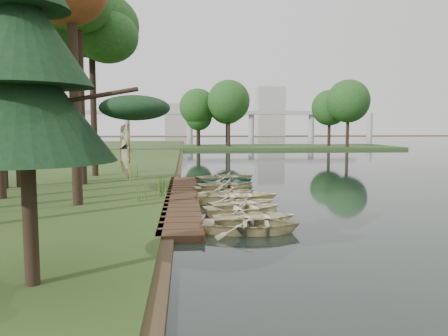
{
  "coord_description": "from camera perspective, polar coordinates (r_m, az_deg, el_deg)",
  "views": [
    {
      "loc": [
        -1.39,
        -21.69,
        3.8
      ],
      "look_at": [
        0.66,
        1.73,
        1.52
      ],
      "focal_mm": 35.0,
      "sensor_mm": 36.0,
      "label": 1
    }
  ],
  "objects": [
    {
      "name": "rowboat_3",
      "position": [
        19.78,
        2.49,
        -4.42
      ],
      "size": [
        3.68,
        3.1,
        0.65
      ],
      "primitive_type": "imported",
      "rotation": [
        0.0,
        0.0,
        1.88
      ],
      "color": "beige",
      "rests_on": "water"
    },
    {
      "name": "rowboat_7",
      "position": [
        25.73,
        0.32,
        -2.02
      ],
      "size": [
        4.08,
        3.42,
        0.72
      ],
      "primitive_type": "imported",
      "rotation": [
        0.0,
        0.0,
        1.87
      ],
      "color": "beige",
      "rests_on": "water"
    },
    {
      "name": "stored_rowboat",
      "position": [
        28.91,
        -12.45,
        -0.79
      ],
      "size": [
        3.69,
        2.67,
        0.75
      ],
      "primitive_type": "imported",
      "rotation": [
        3.14,
        0.0,
        1.59
      ],
      "color": "beige",
      "rests_on": "bank"
    },
    {
      "name": "reeds_1",
      "position": [
        22.08,
        -8.1,
        -2.51
      ],
      "size": [
        0.6,
        0.6,
        0.85
      ],
      "primitive_type": "cone",
      "color": "#3F661E",
      "rests_on": "bank"
    },
    {
      "name": "pine_tree",
      "position": [
        10.35,
        -24.73,
        12.08
      ],
      "size": [
        3.8,
        3.8,
        7.82
      ],
      "color": "black",
      "rests_on": "bank"
    },
    {
      "name": "reeds_3",
      "position": [
        30.9,
        -11.64,
        -0.21
      ],
      "size": [
        0.6,
        0.6,
        0.92
      ],
      "primitive_type": "cone",
      "color": "#3F661E",
      "rests_on": "bank"
    },
    {
      "name": "bridge",
      "position": [
        142.39,
        0.52,
        6.86
      ],
      "size": [
        95.9,
        4.0,
        8.6
      ],
      "color": "#A5A5A0",
      "rests_on": "ground"
    },
    {
      "name": "reeds_0",
      "position": [
        20.7,
        -10.97,
        -2.95
      ],
      "size": [
        0.6,
        0.6,
        0.95
      ],
      "primitive_type": "cone",
      "color": "#3F661E",
      "rests_on": "bank"
    },
    {
      "name": "rowboat_5",
      "position": [
        22.89,
        0.65,
        -3.07
      ],
      "size": [
        3.64,
        3.11,
        0.64
      ],
      "primitive_type": "imported",
      "rotation": [
        0.0,
        0.0,
        1.91
      ],
      "color": "beige",
      "rests_on": "water"
    },
    {
      "name": "building_a",
      "position": [
        164.79,
        6.02,
        7.32
      ],
      "size": [
        10.0,
        8.0,
        18.0
      ],
      "primitive_type": "cube",
      "color": "#A5A5A0",
      "rests_on": "ground"
    },
    {
      "name": "rowboat_8",
      "position": [
        27.49,
        0.64,
        -1.56
      ],
      "size": [
        3.99,
        3.41,
        0.7
      ],
      "primitive_type": "imported",
      "rotation": [
        0.0,
        0.0,
        1.92
      ],
      "color": "teal",
      "rests_on": "water"
    },
    {
      "name": "building_b",
      "position": [
        166.75,
        -6.29,
        6.27
      ],
      "size": [
        8.0,
        8.0,
        12.0
      ],
      "primitive_type": "cube",
      "color": "#A5A5A0",
      "rests_on": "ground"
    },
    {
      "name": "rowboat_9",
      "position": [
        28.83,
        0.31,
        -1.1
      ],
      "size": [
        4.63,
        3.87,
        0.82
      ],
      "primitive_type": "imported",
      "rotation": [
        0.0,
        0.0,
        1.86
      ],
      "color": "beige",
      "rests_on": "water"
    },
    {
      "name": "far_trees",
      "position": [
        72.0,
        -0.18,
        7.64
      ],
      "size": [
        45.6,
        5.6,
        8.8
      ],
      "color": "black",
      "rests_on": "peninsula"
    },
    {
      "name": "tree_6",
      "position": [
        32.39,
        -16.92,
        15.91
      ],
      "size": [
        5.08,
        5.08,
        11.69
      ],
      "color": "black",
      "rests_on": "bank"
    },
    {
      "name": "rowboat_1",
      "position": [
        16.72,
        4.02,
        -6.25
      ],
      "size": [
        3.46,
        2.64,
        0.67
      ],
      "primitive_type": "imported",
      "rotation": [
        0.0,
        0.0,
        1.68
      ],
      "color": "beige",
      "rests_on": "water"
    },
    {
      "name": "rowboat_4",
      "position": [
        21.33,
        1.77,
        -3.46
      ],
      "size": [
        4.03,
        2.93,
        0.82
      ],
      "primitive_type": "imported",
      "rotation": [
        0.0,
        0.0,
        1.55
      ],
      "color": "beige",
      "rests_on": "water"
    },
    {
      "name": "boardwalk",
      "position": [
        22.0,
        -5.49,
        -4.03
      ],
      "size": [
        1.6,
        16.0,
        0.3
      ],
      "primitive_type": "cube",
      "color": "#3C2617",
      "rests_on": "ground"
    },
    {
      "name": "peninsula",
      "position": [
        72.39,
        2.45,
        2.71
      ],
      "size": [
        50.0,
        14.0,
        0.45
      ],
      "primitive_type": "cube",
      "color": "#2C451E",
      "rests_on": "ground"
    },
    {
      "name": "rowboat_6",
      "position": [
        24.46,
        -0.05,
        -2.47
      ],
      "size": [
        3.5,
        2.65,
        0.68
      ],
      "primitive_type": "imported",
      "rotation": [
        0.0,
        0.0,
        1.66
      ],
      "color": "beige",
      "rests_on": "water"
    },
    {
      "name": "rowboat_0",
      "position": [
        15.47,
        3.56,
        -7.12
      ],
      "size": [
        3.76,
        2.91,
        0.72
      ],
      "primitive_type": "imported",
      "rotation": [
        0.0,
        0.0,
        1.44
      ],
      "color": "beige",
      "rests_on": "water"
    },
    {
      "name": "ground",
      "position": [
        22.07,
        -1.32,
        -4.37
      ],
      "size": [
        300.0,
        300.0,
        0.0
      ],
      "primitive_type": "plane",
      "color": "#3D2F1D"
    },
    {
      "name": "reeds_2",
      "position": [
        23.41,
        -7.93,
        -2.05
      ],
      "size": [
        0.6,
        0.6,
        0.86
      ],
      "primitive_type": "cone",
      "color": "#3F661E",
      "rests_on": "bank"
    },
    {
      "name": "rowboat_2",
      "position": [
        18.54,
        2.51,
        -5.05
      ],
      "size": [
        3.67,
        2.92,
        0.68
      ],
      "primitive_type": "imported",
      "rotation": [
        0.0,
        0.0,
        1.75
      ],
      "color": "beige",
      "rests_on": "water"
    }
  ]
}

